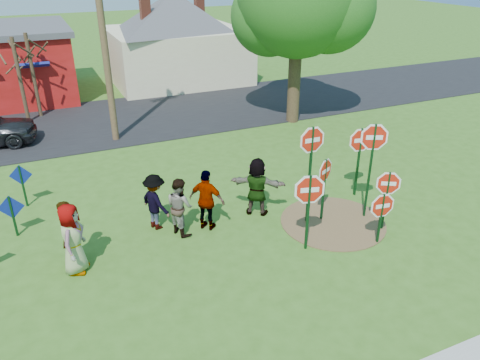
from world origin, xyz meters
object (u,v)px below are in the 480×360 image
object	(u,v)px
stop_sign_c	(373,150)
utility_pole	(102,25)
stop_sign_a	(309,196)
person_a	(72,239)
person_b	(70,232)
stop_sign_b	(311,151)
leafy_tree	(301,2)
stop_sign_d	(360,145)

from	to	relation	value
stop_sign_c	utility_pole	xyz separation A→B (m)	(-5.82, 9.93, 2.59)
stop_sign_a	person_a	world-z (taller)	stop_sign_a
person_b	stop_sign_c	bearing A→B (deg)	-83.77
person_b	stop_sign_b	bearing A→B (deg)	-82.20
stop_sign_b	person_b	size ratio (longest dim) A/B	1.79
stop_sign_c	leafy_tree	bearing A→B (deg)	97.48
stop_sign_d	utility_pole	distance (m)	11.17
stop_sign_d	person_a	size ratio (longest dim) A/B	1.31
person_b	stop_sign_a	bearing A→B (deg)	-94.22
stop_sign_a	utility_pole	bearing A→B (deg)	122.85
stop_sign_b	person_a	world-z (taller)	stop_sign_b
utility_pole	stop_sign_b	bearing A→B (deg)	-67.07
stop_sign_a	stop_sign_c	size ratio (longest dim) A/B	0.76
stop_sign_b	leafy_tree	world-z (taller)	leafy_tree
stop_sign_c	person_b	world-z (taller)	stop_sign_c
stop_sign_a	stop_sign_c	bearing A→B (deg)	32.40
utility_pole	leafy_tree	size ratio (longest dim) A/B	1.08
person_b	leafy_tree	size ratio (longest dim) A/B	0.21
person_a	utility_pole	world-z (taller)	utility_pole
stop_sign_b	utility_pole	distance (m)	10.57
leafy_tree	utility_pole	bearing A→B (deg)	173.50
person_a	person_b	world-z (taller)	person_a
utility_pole	stop_sign_d	bearing A→B (deg)	-53.20
stop_sign_d	utility_pole	xyz separation A→B (m)	(-6.44, 8.60, 3.05)
stop_sign_a	utility_pole	size ratio (longest dim) A/B	0.26
stop_sign_a	stop_sign_b	distance (m)	1.62
stop_sign_b	stop_sign_c	world-z (taller)	stop_sign_b
stop_sign_c	person_a	bearing A→B (deg)	-161.04
stop_sign_b	person_a	size ratio (longest dim) A/B	1.66
person_a	utility_pole	xyz separation A→B (m)	(2.72, 9.12, 3.89)
person_b	stop_sign_d	bearing A→B (deg)	-75.00
person_a	leafy_tree	bearing A→B (deg)	-30.76
stop_sign_a	stop_sign_b	world-z (taller)	stop_sign_b
stop_sign_b	stop_sign_d	xyz separation A→B (m)	(2.44, 0.86, -0.55)
stop_sign_a	leafy_tree	bearing A→B (deg)	77.43
person_a	stop_sign_d	bearing A→B (deg)	-63.43
stop_sign_a	person_a	size ratio (longest dim) A/B	1.24
leafy_tree	stop_sign_d	bearing A→B (deg)	-105.32
stop_sign_d	stop_sign_a	bearing A→B (deg)	-137.74
stop_sign_d	utility_pole	size ratio (longest dim) A/B	0.28
stop_sign_a	stop_sign_d	xyz separation A→B (m)	(3.22, 2.08, 0.16)
stop_sign_b	stop_sign_c	bearing A→B (deg)	-13.17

